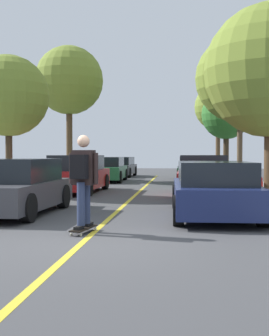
{
  "coord_description": "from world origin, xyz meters",
  "views": [
    {
      "loc": [
        1.63,
        -7.36,
        1.47
      ],
      "look_at": [
        -0.05,
        8.97,
        0.97
      ],
      "focal_mm": 48.23,
      "sensor_mm": 36.0,
      "label": 1
    }
  ],
  "objects_px": {
    "parked_car_left_nearest": "(17,187)",
    "parked_car_left_far": "(106,169)",
    "parked_car_left_farthest": "(120,167)",
    "skateboard": "(84,228)",
    "street_tree_left_near": "(69,81)",
    "parked_car_right_near": "(202,176)",
    "parked_car_right_nearest": "(214,189)",
    "parked_car_right_far": "(197,171)",
    "fire_hydrant": "(259,188)",
    "parked_car_left_near": "(77,174)",
    "parked_car_right_farthest": "(194,168)",
    "street_tree_right_far": "(226,115)",
    "street_tree_left_nearest": "(8,96)",
    "street_tree_right_farthest": "(218,107)",
    "skateboarder": "(83,176)",
    "street_tree_right_near": "(240,78)"
  },
  "relations": [
    {
      "from": "street_tree_right_farthest",
      "to": "fire_hydrant",
      "type": "height_order",
      "value": "street_tree_right_farthest"
    },
    {
      "from": "parked_car_left_far",
      "to": "skateboard",
      "type": "relative_size",
      "value": 5.1
    },
    {
      "from": "parked_car_right_nearest",
      "to": "street_tree_right_far",
      "type": "distance_m",
      "value": 18.85
    },
    {
      "from": "parked_car_left_farthest",
      "to": "fire_hydrant",
      "type": "xyz_separation_m",
      "value": [
        6.3,
        -16.21,
        -0.17
      ]
    },
    {
      "from": "parked_car_right_farthest",
      "to": "street_tree_right_far",
      "type": "height_order",
      "value": "street_tree_right_far"
    },
    {
      "from": "parked_car_right_farthest",
      "to": "street_tree_right_far",
      "type": "distance_m",
      "value": 4.43
    },
    {
      "from": "street_tree_left_nearest",
      "to": "street_tree_right_farthest",
      "type": "xyz_separation_m",
      "value": [
        8.99,
        19.99,
        1.57
      ]
    },
    {
      "from": "street_tree_right_near",
      "to": "street_tree_right_far",
      "type": "height_order",
      "value": "street_tree_right_near"
    },
    {
      "from": "parked_car_right_farthest",
      "to": "street_tree_left_nearest",
      "type": "bearing_deg",
      "value": -120.81
    },
    {
      "from": "street_tree_right_near",
      "to": "skateboard",
      "type": "bearing_deg",
      "value": -108.14
    },
    {
      "from": "parked_car_right_farthest",
      "to": "street_tree_right_farthest",
      "type": "distance_m",
      "value": 9.76
    },
    {
      "from": "parked_car_left_far",
      "to": "street_tree_right_farthest",
      "type": "relative_size",
      "value": 0.65
    },
    {
      "from": "parked_car_right_near",
      "to": "skateboard",
      "type": "distance_m",
      "value": 8.41
    },
    {
      "from": "parked_car_left_near",
      "to": "fire_hydrant",
      "type": "relative_size",
      "value": 6.46
    },
    {
      "from": "parked_car_left_farthest",
      "to": "skateboard",
      "type": "distance_m",
      "value": 21.44
    },
    {
      "from": "parked_car_left_far",
      "to": "street_tree_left_near",
      "type": "xyz_separation_m",
      "value": [
        -2.1,
        0.27,
        4.87
      ]
    },
    {
      "from": "street_tree_left_near",
      "to": "fire_hydrant",
      "type": "relative_size",
      "value": 10.41
    },
    {
      "from": "parked_car_right_far",
      "to": "street_tree_right_farthest",
      "type": "height_order",
      "value": "street_tree_right_farthest"
    },
    {
      "from": "parked_car_right_near",
      "to": "street_tree_left_near",
      "type": "relative_size",
      "value": 0.63
    },
    {
      "from": "parked_car_right_near",
      "to": "parked_car_left_nearest",
      "type": "bearing_deg",
      "value": -131.34
    },
    {
      "from": "street_tree_right_far",
      "to": "street_tree_right_farthest",
      "type": "distance_m",
      "value": 6.48
    },
    {
      "from": "parked_car_left_far",
      "to": "parked_car_right_nearest",
      "type": "bearing_deg",
      "value": -70.23
    },
    {
      "from": "street_tree_left_near",
      "to": "parked_car_right_near",
      "type": "bearing_deg",
      "value": -49.84
    },
    {
      "from": "parked_car_right_near",
      "to": "skateboarder",
      "type": "height_order",
      "value": "skateboarder"
    },
    {
      "from": "parked_car_right_far",
      "to": "fire_hydrant",
      "type": "distance_m",
      "value": 8.46
    },
    {
      "from": "parked_car_left_near",
      "to": "parked_car_right_far",
      "type": "distance_m",
      "value": 6.58
    },
    {
      "from": "street_tree_right_near",
      "to": "parked_car_right_nearest",
      "type": "bearing_deg",
      "value": -100.14
    },
    {
      "from": "street_tree_right_far",
      "to": "street_tree_right_farthest",
      "type": "relative_size",
      "value": 0.8
    },
    {
      "from": "parked_car_right_far",
      "to": "skateboarder",
      "type": "bearing_deg",
      "value": -100.84
    },
    {
      "from": "street_tree_left_nearest",
      "to": "street_tree_left_near",
      "type": "xyz_separation_m",
      "value": [
        0.0,
        8.81,
        1.97
      ]
    },
    {
      "from": "street_tree_right_near",
      "to": "skateboarder",
      "type": "xyz_separation_m",
      "value": [
        -4.68,
        -14.28,
        -4.09
      ]
    },
    {
      "from": "street_tree_left_near",
      "to": "fire_hydrant",
      "type": "bearing_deg",
      "value": -52.77
    },
    {
      "from": "parked_car_right_far",
      "to": "street_tree_left_near",
      "type": "distance_m",
      "value": 8.84
    },
    {
      "from": "fire_hydrant",
      "to": "skateboard",
      "type": "xyz_separation_m",
      "value": [
        -4.07,
        -5.11,
        -0.4
      ]
    },
    {
      "from": "parked_car_left_far",
      "to": "skateboard",
      "type": "distance_m",
      "value": 16.06
    },
    {
      "from": "parked_car_right_far",
      "to": "street_tree_left_near",
      "type": "height_order",
      "value": "street_tree_left_near"
    },
    {
      "from": "parked_car_right_nearest",
      "to": "parked_car_right_far",
      "type": "relative_size",
      "value": 1.06
    },
    {
      "from": "parked_car_right_far",
      "to": "parked_car_right_farthest",
      "type": "xyz_separation_m",
      "value": [
        0.0,
        5.49,
        -0.05
      ]
    },
    {
      "from": "street_tree_right_far",
      "to": "parked_car_left_nearest",
      "type": "bearing_deg",
      "value": -110.51
    },
    {
      "from": "parked_car_right_nearest",
      "to": "street_tree_left_nearest",
      "type": "relative_size",
      "value": 0.91
    },
    {
      "from": "parked_car_left_farthest",
      "to": "street_tree_left_near",
      "type": "xyz_separation_m",
      "value": [
        -2.1,
        -5.15,
        4.86
      ]
    },
    {
      "from": "parked_car_left_far",
      "to": "street_tree_right_near",
      "type": "bearing_deg",
      "value": -13.37
    },
    {
      "from": "parked_car_left_nearest",
      "to": "parked_car_left_far",
      "type": "distance_m",
      "value": 13.36
    },
    {
      "from": "parked_car_right_near",
      "to": "parked_car_left_farthest",
      "type": "bearing_deg",
      "value": 109.81
    },
    {
      "from": "parked_car_right_nearest",
      "to": "parked_car_right_far",
      "type": "height_order",
      "value": "parked_car_right_far"
    },
    {
      "from": "parked_car_right_near",
      "to": "fire_hydrant",
      "type": "relative_size",
      "value": 6.54
    },
    {
      "from": "street_tree_right_farthest",
      "to": "skateboard",
      "type": "relative_size",
      "value": 7.88
    },
    {
      "from": "parked_car_left_nearest",
      "to": "parked_car_left_far",
      "type": "bearing_deg",
      "value": 90.01
    },
    {
      "from": "street_tree_left_near",
      "to": "skateboarder",
      "type": "height_order",
      "value": "street_tree_left_near"
    },
    {
      "from": "street_tree_left_nearest",
      "to": "skateboard",
      "type": "height_order",
      "value": "street_tree_left_nearest"
    }
  ]
}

